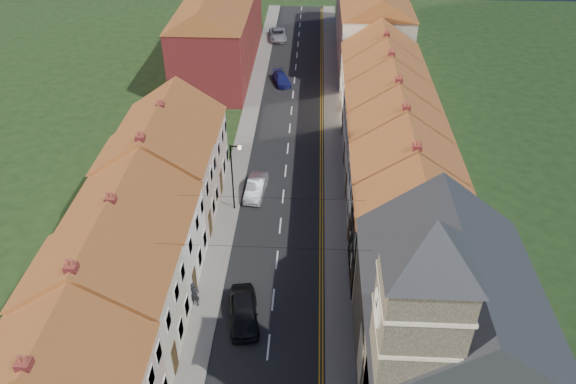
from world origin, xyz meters
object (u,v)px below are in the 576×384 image
(car_near, at_px, (244,311))
(car_mid, at_px, (256,187))
(car_distant, at_px, (278,35))
(car_far, at_px, (281,79))
(pedestrian_left, at_px, (194,295))
(lamppost, at_px, (233,173))
(church, at_px, (444,321))

(car_near, bearing_deg, car_mid, 82.70)
(car_distant, bearing_deg, car_near, -95.63)
(car_near, height_order, car_far, car_near)
(car_mid, relative_size, pedestrian_left, 2.19)
(car_distant, bearing_deg, car_mid, -96.01)
(lamppost, distance_m, car_far, 25.26)
(church, height_order, car_far, church)
(car_far, relative_size, pedestrian_left, 2.10)
(lamppost, height_order, car_distant, lamppost)
(lamppost, relative_size, pedestrian_left, 3.16)
(car_far, bearing_deg, pedestrian_left, -113.10)
(church, distance_m, car_near, 13.15)
(lamppost, distance_m, car_mid, 3.94)
(church, height_order, car_near, church)
(car_near, distance_m, car_far, 36.83)
(car_distant, xyz_separation_m, pedestrian_left, (-2.21, -50.55, 0.39))
(lamppost, xyz_separation_m, pedestrian_left, (-1.29, -10.81, -2.47))
(lamppost, xyz_separation_m, car_far, (2.31, 24.98, -2.96))
(lamppost, bearing_deg, car_distant, 88.68)
(car_near, bearing_deg, church, -33.05)
(church, bearing_deg, pedestrian_left, 157.93)
(car_far, bearing_deg, car_mid, -109.42)
(car_far, xyz_separation_m, pedestrian_left, (-3.60, -35.79, 0.49))
(lamppost, distance_m, car_near, 12.34)
(church, relative_size, lamppost, 2.53)
(church, height_order, car_distant, church)
(car_near, height_order, pedestrian_left, pedestrian_left)
(pedestrian_left, bearing_deg, car_far, 89.73)
(car_mid, relative_size, car_far, 1.04)
(church, relative_size, car_near, 3.33)
(car_mid, height_order, pedestrian_left, pedestrian_left)
(lamppost, height_order, pedestrian_left, lamppost)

